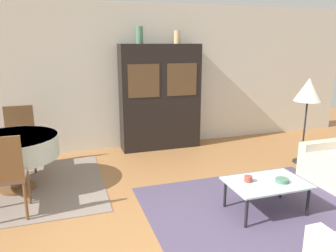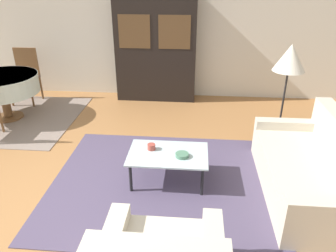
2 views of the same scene
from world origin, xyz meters
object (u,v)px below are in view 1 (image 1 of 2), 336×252
(floor_lamp, at_px, (308,92))
(bowl, at_px, (282,180))
(dining_table, at_px, (13,148))
(vase_short, at_px, (177,37))
(coffee_table, at_px, (266,185))
(display_cabinet, at_px, (160,97))
(vase_tall, at_px, (140,35))
(dining_chair_near, at_px, (4,172))
(dining_chair_far, at_px, (20,134))
(cup, at_px, (248,179))

(floor_lamp, relative_size, bowl, 9.27)
(dining_table, height_order, vase_short, vase_short)
(coffee_table, relative_size, floor_lamp, 0.65)
(display_cabinet, bearing_deg, bowl, -77.39)
(vase_tall, bearing_deg, display_cabinet, -0.14)
(coffee_table, relative_size, display_cabinet, 0.48)
(dining_chair_near, bearing_deg, vase_short, 36.06)
(dining_chair_far, xyz_separation_m, cup, (2.72, -2.36, -0.15))
(coffee_table, bearing_deg, vase_tall, 106.81)
(dining_table, distance_m, bowl, 3.52)
(vase_short, bearing_deg, bowl, -83.82)
(cup, bearing_deg, display_cabinet, 95.56)
(bowl, bearing_deg, cup, 160.09)
(vase_tall, height_order, vase_short, vase_tall)
(dining_chair_far, relative_size, cup, 10.53)
(display_cabinet, height_order, cup, display_cabinet)
(vase_short, bearing_deg, coffee_table, -87.11)
(coffee_table, xyz_separation_m, dining_chair_near, (-2.92, 0.79, 0.22))
(dining_chair_far, bearing_deg, dining_chair_near, 90.00)
(dining_table, xyz_separation_m, vase_short, (2.78, 1.20, 1.47))
(cup, bearing_deg, vase_tall, 103.22)
(display_cabinet, xyz_separation_m, dining_chair_far, (-2.45, -0.38, -0.41))
(display_cabinet, bearing_deg, vase_tall, 179.86)
(bowl, distance_m, vase_short, 3.34)
(display_cabinet, xyz_separation_m, floor_lamp, (2.05, -1.55, 0.23))
(display_cabinet, xyz_separation_m, dining_table, (-2.45, -1.20, -0.37))
(dining_chair_near, xyz_separation_m, floor_lamp, (4.50, 0.48, 0.64))
(floor_lamp, bearing_deg, cup, -146.34)
(display_cabinet, bearing_deg, dining_chair_near, -140.44)
(display_cabinet, xyz_separation_m, bowl, (0.64, -2.87, -0.57))
(floor_lamp, bearing_deg, vase_short, 138.08)
(coffee_table, relative_size, vase_short, 4.01)
(floor_lamp, distance_m, cup, 2.29)
(cup, relative_size, bowl, 0.62)
(dining_chair_far, relative_size, floor_lamp, 0.70)
(coffee_table, bearing_deg, cup, 160.24)
(bowl, relative_size, vase_tall, 0.52)
(cup, xyz_separation_m, vase_short, (0.06, 2.74, 1.66))
(display_cabinet, bearing_deg, cup, -84.44)
(coffee_table, xyz_separation_m, display_cabinet, (-0.47, 2.81, 0.63))
(dining_chair_far, distance_m, vase_short, 3.19)
(dining_chair_far, distance_m, cup, 3.60)
(floor_lamp, bearing_deg, dining_chair_near, -173.95)
(display_cabinet, bearing_deg, dining_table, -153.87)
(dining_table, bearing_deg, bowl, -28.39)
(floor_lamp, distance_m, vase_short, 2.47)
(dining_table, relative_size, dining_chair_far, 1.18)
(coffee_table, bearing_deg, dining_chair_far, 140.24)
(dining_table, bearing_deg, coffee_table, -28.84)
(dining_table, relative_size, cup, 12.46)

